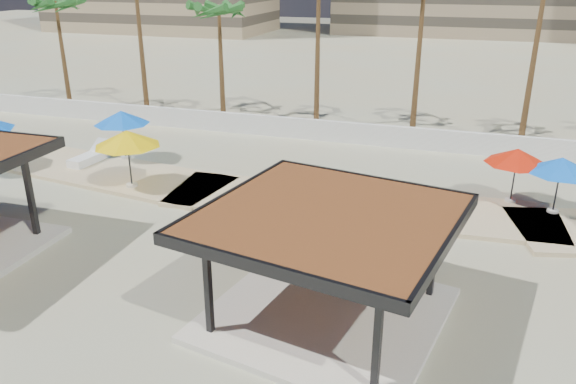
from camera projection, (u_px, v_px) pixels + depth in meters
name	position (u px, v px, depth m)	size (l,w,h in m)	color
ground	(248.00, 282.00, 17.77)	(200.00, 200.00, 0.00)	tan
promenade	(359.00, 200.00, 23.94)	(44.45, 7.97, 0.24)	#C6B284
boundary_wall	(354.00, 133.00, 31.67)	(56.00, 0.30, 1.20)	silver
pavilion_central	(328.00, 256.00, 15.29)	(7.52, 7.52, 3.27)	beige
umbrella_b	(127.00, 139.00, 24.30)	(3.41, 3.41, 2.58)	beige
umbrella_c	(517.00, 156.00, 22.75)	(2.71, 2.71, 2.30)	beige
umbrella_d	(561.00, 165.00, 21.72)	(3.41, 3.41, 2.29)	beige
umbrella_f	(121.00, 118.00, 28.07)	(3.22, 3.22, 2.47)	beige
lounger_a	(90.00, 158.00, 28.21)	(0.99, 2.49, 0.92)	white
palm_a	(56.00, 8.00, 37.47)	(3.00, 3.00, 7.89)	brown
palm_c	(219.00, 14.00, 33.88)	(3.00, 3.00, 7.75)	brown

